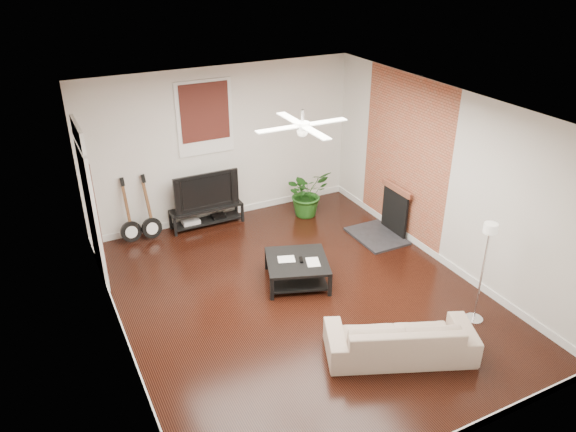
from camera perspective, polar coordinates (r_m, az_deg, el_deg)
name	(u,v)px	position (r m, az deg, el deg)	size (l,w,h in m)	color
room	(301,211)	(7.41, 1.39, 0.48)	(5.01, 6.01, 2.81)	black
brick_accent	(404,158)	(9.46, 11.97, 5.88)	(0.02, 2.20, 2.80)	#B3573A
fireplace	(386,212)	(9.66, 10.10, 0.42)	(0.80, 1.10, 0.92)	black
window_back	(205,118)	(9.66, -8.62, 10.05)	(1.00, 0.06, 1.30)	#3B1510
door_left	(91,203)	(8.50, -19.75, 1.30)	(0.08, 1.00, 2.50)	white
tv_stand	(207,216)	(10.10, -8.42, 0.01)	(1.31, 0.35, 0.37)	black
tv	(205,189)	(9.89, -8.66, 2.77)	(1.18, 0.15, 0.68)	black
coffee_table	(297,271)	(8.36, 0.94, -5.71)	(0.90, 0.90, 0.38)	black
sofa	(400,337)	(7.12, 11.57, -12.18)	(1.83, 0.72, 0.54)	tan
floor_lamp	(482,274)	(7.70, 19.48, -5.66)	(0.25, 0.25, 1.50)	silver
potted_plant	(307,193)	(10.27, 1.97, 2.41)	(0.80, 0.70, 0.89)	#1E5418
guitar_left	(128,212)	(9.62, -16.23, 0.39)	(0.36, 0.25, 1.16)	black
guitar_right	(149,209)	(9.64, -14.18, 0.74)	(0.36, 0.25, 1.16)	black
ceiling_fan	(302,125)	(6.96, 1.50, 9.38)	(1.24, 1.24, 0.32)	white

